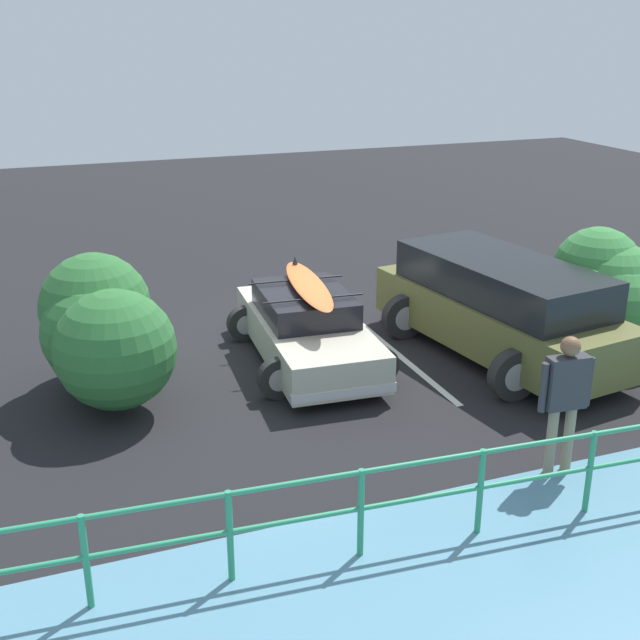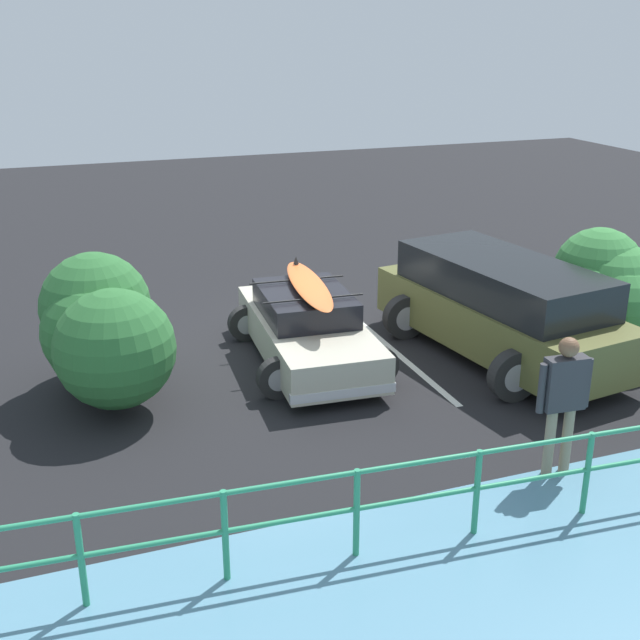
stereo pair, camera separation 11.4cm
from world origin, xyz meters
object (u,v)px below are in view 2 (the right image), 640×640
Objects in this scene: sedan_car at (307,328)px; suv_car at (499,306)px; person_bystander at (564,394)px; bush_near_right at (603,301)px; bush_near_left at (102,334)px.

sedan_car is 3.27m from suv_car.
person_bystander reaches higher than suv_car.
suv_car is 1.78m from bush_near_right.
bush_near_left reaches higher than sedan_car.
bush_near_right is at bearing 163.42° from sedan_car.
bush_near_left is 1.25× the size of bush_near_right.
sedan_car is 0.79× the size of suv_car.
bush_near_right is (-3.06, -3.09, -0.15)m from person_bystander.
suv_car is (-3.12, 0.92, 0.31)m from sedan_car.
person_bystander is 4.35m from bush_near_right.
suv_car is at bearing 174.33° from bush_near_left.
bush_near_left is (6.47, -0.64, 0.14)m from suv_car.
bush_near_right reaches higher than person_bystander.
person_bystander is (1.36, 3.61, 0.22)m from suv_car.
bush_near_left is at bearing -5.67° from suv_car.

